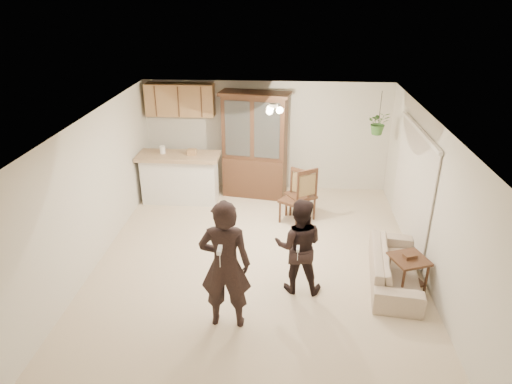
# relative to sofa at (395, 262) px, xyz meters

# --- Properties ---
(floor) EXTENTS (6.50, 6.50, 0.00)m
(floor) POSITION_rel_sofa_xyz_m (-2.24, 0.42, -0.37)
(floor) COLOR beige
(floor) RESTS_ON ground
(ceiling) EXTENTS (5.50, 6.50, 0.02)m
(ceiling) POSITION_rel_sofa_xyz_m (-2.24, 0.42, 2.13)
(ceiling) COLOR white
(ceiling) RESTS_ON wall_back
(wall_back) EXTENTS (5.50, 0.02, 2.50)m
(wall_back) POSITION_rel_sofa_xyz_m (-2.24, 3.67, 0.88)
(wall_back) COLOR beige
(wall_back) RESTS_ON ground
(wall_front) EXTENTS (5.50, 0.02, 2.50)m
(wall_front) POSITION_rel_sofa_xyz_m (-2.24, -2.83, 0.88)
(wall_front) COLOR beige
(wall_front) RESTS_ON ground
(wall_left) EXTENTS (0.02, 6.50, 2.50)m
(wall_left) POSITION_rel_sofa_xyz_m (-4.99, 0.42, 0.88)
(wall_left) COLOR beige
(wall_left) RESTS_ON ground
(wall_right) EXTENTS (0.02, 6.50, 2.50)m
(wall_right) POSITION_rel_sofa_xyz_m (0.51, 0.42, 0.88)
(wall_right) COLOR beige
(wall_right) RESTS_ON ground
(breakfast_bar) EXTENTS (1.60, 0.55, 1.00)m
(breakfast_bar) POSITION_rel_sofa_xyz_m (-4.09, 2.77, 0.13)
(breakfast_bar) COLOR silver
(breakfast_bar) RESTS_ON floor
(bar_top) EXTENTS (1.75, 0.70, 0.08)m
(bar_top) POSITION_rel_sofa_xyz_m (-4.09, 2.77, 0.68)
(bar_top) COLOR tan
(bar_top) RESTS_ON breakfast_bar
(upper_cabinets) EXTENTS (1.50, 0.34, 0.70)m
(upper_cabinets) POSITION_rel_sofa_xyz_m (-4.14, 3.49, 1.73)
(upper_cabinets) COLOR olive
(upper_cabinets) RESTS_ON wall_back
(vertical_blinds) EXTENTS (0.06, 2.30, 2.10)m
(vertical_blinds) POSITION_rel_sofa_xyz_m (0.47, 1.32, 0.73)
(vertical_blinds) COLOR beige
(vertical_blinds) RESTS_ON wall_right
(ceiling_fixture) EXTENTS (0.36, 0.36, 0.20)m
(ceiling_fixture) POSITION_rel_sofa_xyz_m (-2.04, 1.62, 2.03)
(ceiling_fixture) COLOR #F6E0B9
(ceiling_fixture) RESTS_ON ceiling
(hanging_plant) EXTENTS (0.43, 0.37, 0.48)m
(hanging_plant) POSITION_rel_sofa_xyz_m (0.06, 2.82, 1.48)
(hanging_plant) COLOR #2F5A24
(hanging_plant) RESTS_ON ceiling
(plant_cord) EXTENTS (0.01, 0.01, 0.65)m
(plant_cord) POSITION_rel_sofa_xyz_m (0.06, 2.82, 1.81)
(plant_cord) COLOR black
(plant_cord) RESTS_ON ceiling
(sofa) EXTENTS (0.96, 1.95, 0.73)m
(sofa) POSITION_rel_sofa_xyz_m (0.00, 0.00, 0.00)
(sofa) COLOR beige
(sofa) RESTS_ON floor
(adult) EXTENTS (0.66, 0.44, 1.80)m
(adult) POSITION_rel_sofa_xyz_m (-2.56, -1.16, 0.53)
(adult) COLOR black
(adult) RESTS_ON floor
(child) EXTENTS (0.69, 0.55, 1.35)m
(child) POSITION_rel_sofa_xyz_m (-1.56, -0.30, 0.31)
(child) COLOR black
(child) RESTS_ON floor
(china_hutch) EXTENTS (1.56, 0.81, 2.35)m
(china_hutch) POSITION_rel_sofa_xyz_m (-2.48, 3.24, 0.79)
(china_hutch) COLOR #341A13
(china_hutch) RESTS_ON floor
(side_table) EXTENTS (0.66, 0.66, 0.63)m
(side_table) POSITION_rel_sofa_xyz_m (0.15, -0.18, -0.07)
(side_table) COLOR #341A13
(side_table) RESTS_ON floor
(chair_bar) EXTENTS (0.49, 0.49, 1.00)m
(chair_bar) POSITION_rel_sofa_xyz_m (-4.01, 3.18, -0.08)
(chair_bar) COLOR #341A13
(chair_bar) RESTS_ON floor
(chair_hutch_left) EXTENTS (0.66, 0.66, 1.08)m
(chair_hutch_left) POSITION_rel_sofa_xyz_m (-1.61, 1.95, -0.06)
(chair_hutch_left) COLOR #341A13
(chair_hutch_left) RESTS_ON floor
(chair_hutch_right) EXTENTS (0.69, 0.69, 1.14)m
(chair_hutch_right) POSITION_rel_sofa_xyz_m (-1.47, 2.14, -0.05)
(chair_hutch_right) COLOR #341A13
(chair_hutch_right) RESTS_ON floor
(controller_adult) EXTENTS (0.05, 0.17, 0.05)m
(controller_adult) POSITION_rel_sofa_xyz_m (-2.56, -1.61, 1.11)
(controller_adult) COLOR white
(controller_adult) RESTS_ON adult
(controller_child) EXTENTS (0.05, 0.14, 0.04)m
(controller_child) POSITION_rel_sofa_xyz_m (-1.58, -0.66, 0.59)
(controller_child) COLOR white
(controller_child) RESTS_ON child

